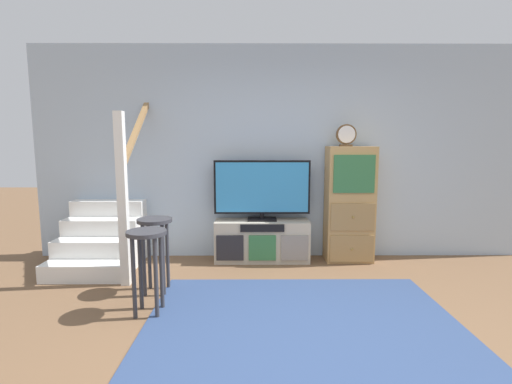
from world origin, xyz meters
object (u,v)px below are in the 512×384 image
side_cabinet (349,205)px  desk_clock (346,135)px  bar_stool_far (155,238)px  media_console (262,241)px  bar_stool_near (147,253)px  television (262,189)px

side_cabinet → desk_clock: (-0.07, -0.02, 0.86)m
bar_stool_far → media_console: bearing=42.7°
media_console → bar_stool_near: bar_stool_near is taller
media_console → desk_clock: (1.02, -0.00, 1.32)m
side_cabinet → bar_stool_far: (-2.17, -1.00, -0.17)m
television → side_cabinet: side_cabinet is taller
television → desk_clock: size_ratio=4.47×
media_console → television: (-0.00, 0.02, 0.66)m
media_console → bar_stool_near: (-1.02, -1.47, 0.29)m
side_cabinet → media_console: bearing=-179.5°
media_console → television: television is taller
bar_stool_near → bar_stool_far: (-0.05, 0.47, 0.00)m
television → desk_clock: 1.22m
side_cabinet → bar_stool_far: size_ratio=1.92×
television → bar_stool_near: 1.84m
media_console → bar_stool_far: 1.49m
television → bar_stool_near: size_ratio=1.61×
television → side_cabinet: 1.11m
bar_stool_near → bar_stool_far: bar_stool_far is taller
media_console → bar_stool_near: size_ratio=1.59×
side_cabinet → desk_clock: 0.86m
media_console → television: 0.66m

